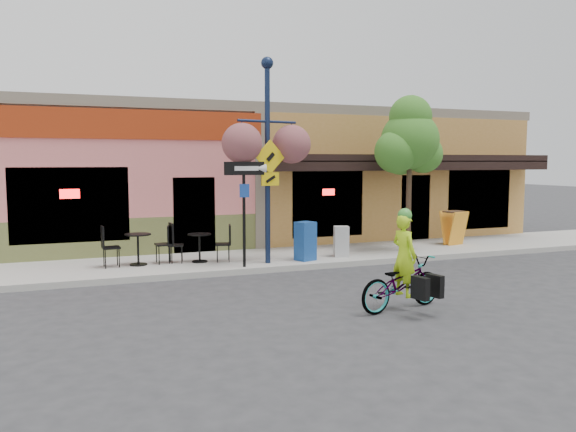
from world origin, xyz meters
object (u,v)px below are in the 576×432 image
at_px(building, 252,175).
at_px(newspaper_box_grey, 341,241).
at_px(one_way_sign, 244,215).
at_px(cyclist_rider, 404,269).
at_px(street_tree, 409,173).
at_px(bicycle, 401,283).
at_px(lamp_post, 268,161).
at_px(newspaper_box_blue, 305,241).

bearing_deg(building, newspaper_box_grey, -84.45).
bearing_deg(one_way_sign, cyclist_rider, -63.86).
xyz_separation_m(one_way_sign, newspaper_box_grey, (2.92, 0.52, -0.88)).
bearing_deg(street_tree, bicycle, -124.07).
distance_m(cyclist_rider, one_way_sign, 4.76).
height_order(building, newspaper_box_grey, building).
bearing_deg(one_way_sign, lamp_post, 26.83).
bearing_deg(newspaper_box_grey, cyclist_rider, -85.46).
height_order(lamp_post, one_way_sign, lamp_post).
distance_m(cyclist_rider, street_tree, 6.21).
height_order(bicycle, street_tree, street_tree).
xyz_separation_m(lamp_post, one_way_sign, (-0.72, -0.31, -1.30)).
height_order(cyclist_rider, street_tree, street_tree).
xyz_separation_m(bicycle, newspaper_box_grey, (1.17, 4.87, 0.06)).
height_order(bicycle, lamp_post, lamp_post).
height_order(one_way_sign, street_tree, street_tree).
xyz_separation_m(one_way_sign, newspaper_box_blue, (1.77, 0.33, -0.79)).
bearing_deg(newspaper_box_grey, street_tree, 20.37).
distance_m(building, bicycle, 11.27).
bearing_deg(cyclist_rider, newspaper_box_grey, -24.98).
relative_size(building, street_tree, 4.02).
height_order(bicycle, newspaper_box_blue, newspaper_box_blue).
height_order(cyclist_rider, newspaper_box_grey, cyclist_rider).
bearing_deg(lamp_post, street_tree, -6.41).
relative_size(bicycle, cyclist_rider, 1.25).
distance_m(newspaper_box_blue, newspaper_box_grey, 1.17).
xyz_separation_m(lamp_post, newspaper_box_blue, (1.05, 0.02, -2.09)).
distance_m(lamp_post, newspaper_box_blue, 2.34).
bearing_deg(bicycle, one_way_sign, 9.85).
relative_size(bicycle, lamp_post, 0.37).
bearing_deg(newspaper_box_blue, street_tree, -14.70).
relative_size(one_way_sign, newspaper_box_blue, 2.54).
distance_m(cyclist_rider, lamp_post, 5.18).
distance_m(bicycle, one_way_sign, 4.78).
bearing_deg(street_tree, lamp_post, -175.77).
relative_size(cyclist_rider, lamp_post, 0.30).
relative_size(building, lamp_post, 3.50).
bearing_deg(lamp_post, cyclist_rider, -87.58).
height_order(newspaper_box_grey, street_tree, street_tree).
height_order(building, lamp_post, lamp_post).
relative_size(one_way_sign, newspaper_box_grey, 3.12).
bearing_deg(lamp_post, building, 65.50).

